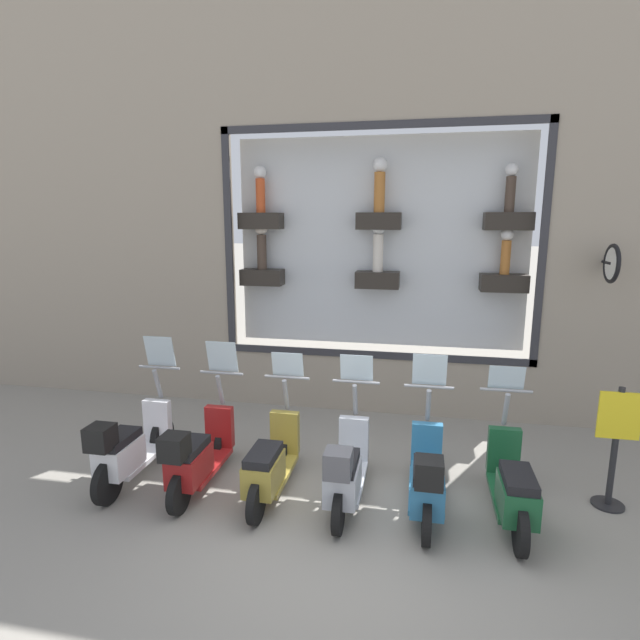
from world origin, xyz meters
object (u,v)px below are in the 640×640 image
Objects in this scene: scooter_olive_3 at (271,463)px; shop_sign_post at (615,445)px; scooter_teal_1 at (427,478)px; scooter_red_4 at (197,455)px; scooter_green_0 at (512,486)px; scooter_silver_2 at (346,470)px; scooter_white_5 at (130,447)px.

scooter_olive_3 reaches higher than shop_sign_post.
scooter_red_4 is at bearing 89.93° from scooter_teal_1.
scooter_silver_2 is at bearing 92.02° from scooter_green_0.
scooter_teal_1 is 1.83m from scooter_olive_3.
scooter_olive_3 is (0.06, 1.83, -0.04)m from scooter_teal_1.
scooter_white_5 is 1.25× the size of shop_sign_post.
scooter_red_4 is at bearing 97.22° from shop_sign_post.
scooter_red_4 is at bearing -90.50° from scooter_white_5.
scooter_teal_1 is at bearing -89.96° from scooter_silver_2.
scooter_green_0 is at bearing -89.98° from scooter_olive_3.
shop_sign_post is at bearing -82.78° from scooter_red_4.
scooter_red_4 is 1.24× the size of shop_sign_post.
scooter_green_0 is 1.83m from scooter_silver_2.
scooter_red_4 is at bearing 90.95° from scooter_green_0.
scooter_green_0 is 1.00× the size of scooter_teal_1.
scooter_red_4 reaches higher than scooter_olive_3.
scooter_red_4 is 0.99× the size of scooter_white_5.
scooter_olive_3 is (-0.00, 2.74, -0.01)m from scooter_green_0.
scooter_silver_2 is 2.74m from scooter_white_5.
scooter_silver_2 reaches higher than shop_sign_post.
scooter_white_5 is (-0.05, 1.83, 0.06)m from scooter_olive_3.
scooter_white_5 reaches higher than scooter_green_0.
scooter_green_0 is 1.35m from shop_sign_post.
shop_sign_post is at bearing -81.97° from scooter_olive_3.
scooter_teal_1 is at bearing 106.39° from shop_sign_post.
scooter_green_0 is at bearing -86.01° from scooter_teal_1.
scooter_silver_2 is 0.92m from scooter_olive_3.
scooter_teal_1 is at bearing 93.99° from scooter_green_0.
scooter_red_4 reaches higher than scooter_green_0.
scooter_red_4 is (0.00, 2.74, 0.01)m from scooter_teal_1.
shop_sign_post is at bearing -73.61° from scooter_teal_1.
scooter_olive_3 is 3.97m from shop_sign_post.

